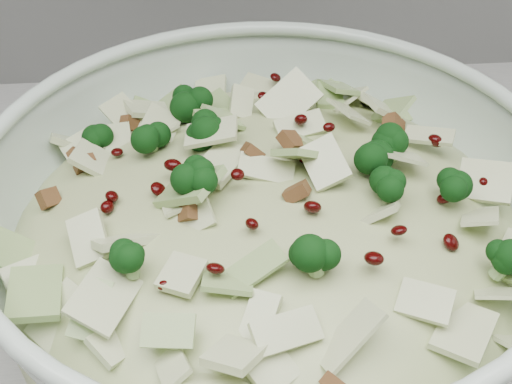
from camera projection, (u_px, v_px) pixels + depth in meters
mixing_bowl at (269, 245)px, 0.49m from camera, size 0.43×0.43×0.16m
salad at (270, 218)px, 0.47m from camera, size 0.37×0.37×0.16m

